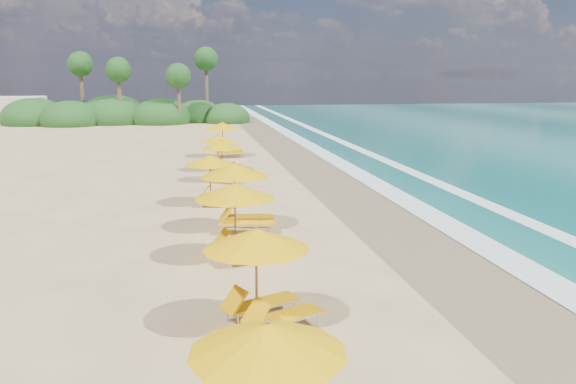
# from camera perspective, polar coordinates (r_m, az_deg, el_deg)

# --- Properties ---
(ground) EXTENTS (160.00, 160.00, 0.00)m
(ground) POSITION_cam_1_polar(r_m,az_deg,el_deg) (20.62, 0.00, -3.27)
(ground) COLOR tan
(ground) RESTS_ON ground
(wet_sand) EXTENTS (4.00, 160.00, 0.01)m
(wet_sand) POSITION_cam_1_polar(r_m,az_deg,el_deg) (21.63, 10.51, -2.75)
(wet_sand) COLOR #85734F
(wet_sand) RESTS_ON ground
(surf_foam) EXTENTS (4.00, 160.00, 0.01)m
(surf_foam) POSITION_cam_1_polar(r_m,az_deg,el_deg) (22.69, 16.93, -2.35)
(surf_foam) COLOR white
(surf_foam) RESTS_ON ground
(station_1) EXTENTS (2.44, 2.30, 2.12)m
(station_1) POSITION_cam_1_polar(r_m,az_deg,el_deg) (8.16, -0.79, -18.00)
(station_1) COLOR olive
(station_1) RESTS_ON ground
(station_2) EXTENTS (2.91, 2.90, 2.22)m
(station_2) POSITION_cam_1_polar(r_m,az_deg,el_deg) (12.21, -2.37, -7.54)
(station_2) COLOR olive
(station_2) RESTS_ON ground
(station_3) EXTENTS (2.79, 2.67, 2.30)m
(station_3) POSITION_cam_1_polar(r_m,az_deg,el_deg) (16.61, -4.52, -2.31)
(station_3) COLOR olive
(station_3) RESTS_ON ground
(station_4) EXTENTS (2.74, 2.59, 2.36)m
(station_4) POSITION_cam_1_polar(r_m,az_deg,el_deg) (19.80, -4.62, 0.00)
(station_4) COLOR olive
(station_4) RESTS_ON ground
(station_5) EXTENTS (2.49, 2.38, 2.07)m
(station_5) POSITION_cam_1_polar(r_m,az_deg,el_deg) (23.84, -7.09, 1.49)
(station_5) COLOR olive
(station_5) RESTS_ON ground
(station_6) EXTENTS (2.74, 2.73, 2.07)m
(station_6) POSITION_cam_1_polar(r_m,az_deg,el_deg) (28.96, -6.09, 3.24)
(station_6) COLOR olive
(station_6) RESTS_ON ground
(station_7) EXTENTS (2.67, 2.67, 2.01)m
(station_7) POSITION_cam_1_polar(r_m,az_deg,el_deg) (32.37, -6.50, 4.01)
(station_7) COLOR olive
(station_7) RESTS_ON ground
(station_8) EXTENTS (2.48, 2.30, 2.27)m
(station_8) POSITION_cam_1_polar(r_m,az_deg,el_deg) (37.66, -6.05, 5.26)
(station_8) COLOR olive
(station_8) RESTS_ON ground
(treeline) EXTENTS (25.80, 8.80, 9.74)m
(treeline) POSITION_cam_1_polar(r_m,az_deg,el_deg) (65.64, -15.58, 7.21)
(treeline) COLOR #163D14
(treeline) RESTS_ON ground
(beach_building) EXTENTS (7.00, 5.00, 2.80)m
(beach_building) POSITION_cam_1_polar(r_m,az_deg,el_deg) (70.29, -25.30, 7.12)
(beach_building) COLOR beige
(beach_building) RESTS_ON ground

